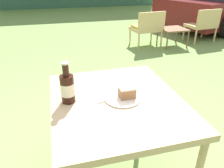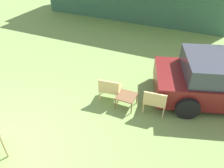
# 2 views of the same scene
# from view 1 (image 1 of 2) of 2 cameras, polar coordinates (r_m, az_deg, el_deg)

# --- Properties ---
(wicker_chair_cushioned) EXTENTS (0.65, 0.53, 0.73)m
(wicker_chair_cushioned) POSITION_cam_1_polar(r_m,az_deg,el_deg) (4.78, 9.25, 14.56)
(wicker_chair_cushioned) COLOR tan
(wicker_chair_cushioned) RESTS_ON ground_plane
(wicker_chair_plain) EXTENTS (0.64, 0.53, 0.73)m
(wicker_chair_plain) POSITION_cam_1_polar(r_m,az_deg,el_deg) (5.43, 22.78, 14.38)
(wicker_chair_plain) COLOR tan
(wicker_chair_plain) RESTS_ON ground_plane
(garden_side_table) EXTENTS (0.52, 0.51, 0.37)m
(garden_side_table) POSITION_cam_1_polar(r_m,az_deg,el_deg) (4.95, 15.66, 13.38)
(garden_side_table) COLOR brown
(garden_side_table) RESTS_ON ground_plane
(patio_table) EXTENTS (0.77, 0.89, 0.74)m
(patio_table) POSITION_cam_1_polar(r_m,az_deg,el_deg) (1.35, 1.09, -6.50)
(patio_table) COLOR tan
(patio_table) RESTS_ON ground_plane
(cake_on_plate) EXTENTS (0.22, 0.22, 0.08)m
(cake_on_plate) POSITION_cam_1_polar(r_m,az_deg,el_deg) (1.30, 3.34, -2.89)
(cake_on_plate) COLOR silver
(cake_on_plate) RESTS_ON patio_table
(cola_bottle_near) EXTENTS (0.08, 0.08, 0.25)m
(cola_bottle_near) POSITION_cam_1_polar(r_m,az_deg,el_deg) (1.27, -11.57, -0.97)
(cola_bottle_near) COLOR black
(cola_bottle_near) RESTS_ON patio_table
(fork) EXTENTS (0.20, 0.06, 0.01)m
(fork) POSITION_cam_1_polar(r_m,az_deg,el_deg) (1.31, 0.22, -3.78)
(fork) COLOR silver
(fork) RESTS_ON patio_table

